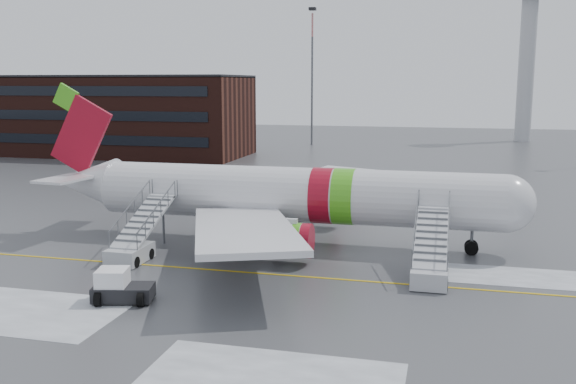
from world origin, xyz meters
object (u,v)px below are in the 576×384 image
(airliner, at_px, (282,195))
(pushback_tug, at_px, (120,287))
(airstair_aft, at_px, (135,243))
(airstair_fwd, at_px, (430,262))

(airliner, relative_size, pushback_tug, 10.54)
(airliner, distance_m, airstair_aft, 10.60)
(airstair_fwd, height_order, airstair_aft, same)
(airliner, xyz_separation_m, airstair_aft, (-8.00, -6.54, -2.35))
(airstair_aft, height_order, pushback_tug, airstair_aft)
(airliner, distance_m, pushback_tug, 15.20)
(airstair_aft, bearing_deg, airstair_fwd, 0.00)
(airliner, relative_size, airstair_aft, 4.55)
(pushback_tug, bearing_deg, airstair_fwd, 26.09)
(airstair_aft, bearing_deg, airliner, 39.23)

